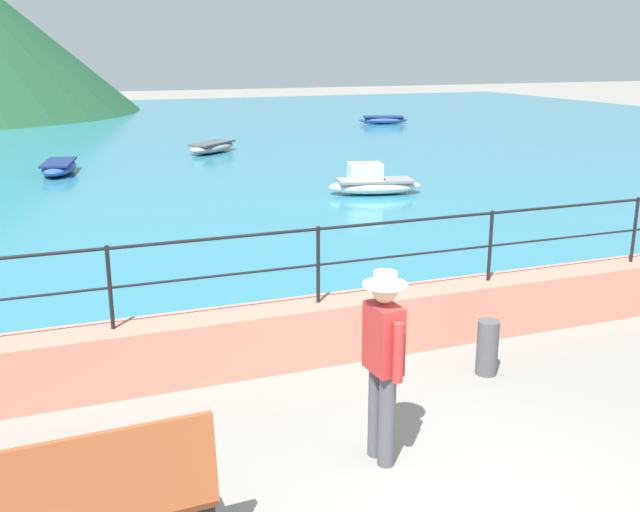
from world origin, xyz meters
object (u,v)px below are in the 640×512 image
boat_0 (373,183)px  boat_6 (59,167)px  person_walking (383,358)px  bench_main (89,505)px  bollard (487,348)px  boat_2 (383,120)px  boat_3 (212,147)px

boat_0 → boat_6: size_ratio=1.01×
person_walking → boat_6: (-2.08, 16.82, -0.72)m
boat_6 → person_walking: bearing=-83.0°
bench_main → bollard: bearing=22.6°
bench_main → person_walking: 2.61m
bench_main → boat_2: bearing=60.5°
bollard → boat_0: boat_0 is taller
boat_0 → person_walking: bearing=-114.7°
boat_2 → boat_3: bearing=-145.3°
boat_3 → bollard: bearing=-93.5°
bollard → boat_6: bollard is taller
boat_0 → bench_main: bearing=-123.0°
boat_6 → bench_main: bearing=-91.4°
person_walking → boat_2: 29.29m
bollard → boat_2: 27.42m
person_walking → boat_6: size_ratio=0.72×
boat_0 → boat_2: size_ratio=0.99×
boat_2 → boat_0: bearing=-116.7°
bollard → boat_0: size_ratio=0.26×
person_walking → boat_3: person_walking is taller
person_walking → boat_0: size_ratio=0.72×
boat_6 → bollard: bearing=-75.8°
bench_main → boat_2: size_ratio=0.70×
boat_6 → boat_3: bearing=28.5°
bollard → boat_3: bollard is taller
person_walking → bollard: person_walking is taller
boat_3 → boat_6: same height
person_walking → bollard: 2.32m
bench_main → boat_3: bearing=74.8°
bench_main → person_walking: bearing=14.4°
person_walking → boat_6: person_walking is taller
boat_0 → boat_3: bearing=103.2°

